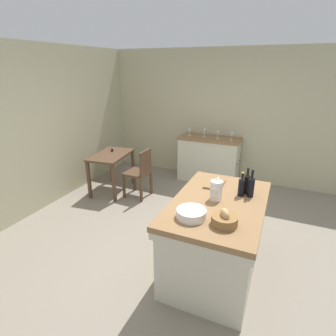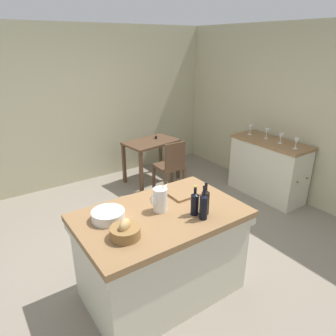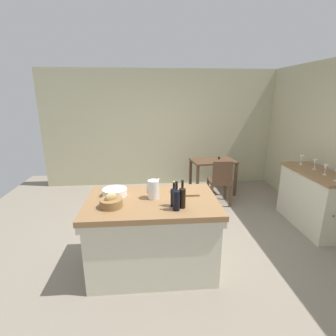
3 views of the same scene
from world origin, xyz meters
name	(u,v)px [view 3 (image 3 of 3)]	position (x,y,z in m)	size (l,w,h in m)	color
ground_plane	(173,243)	(0.00, 0.00, 0.00)	(6.76, 6.76, 0.00)	gray
wall_back	(162,129)	(0.00, 2.60, 1.30)	(5.32, 0.12, 2.60)	#B7B28E
island_table	(153,232)	(-0.29, -0.49, 0.48)	(1.50, 0.95, 0.89)	olive
side_cabinet	(313,199)	(2.26, 0.32, 0.46)	(0.52, 1.23, 0.92)	olive
writing_desk	(213,165)	(1.04, 1.85, 0.62)	(0.96, 0.67, 0.79)	#513826
wooden_chair	(220,181)	(1.03, 1.24, 0.48)	(0.41, 0.41, 0.89)	#513826
pitcher	(153,189)	(-0.27, -0.44, 1.00)	(0.17, 0.13, 0.26)	white
wash_bowl	(115,192)	(-0.73, -0.32, 0.93)	(0.29, 0.29, 0.08)	white
bread_basket	(111,202)	(-0.73, -0.64, 0.95)	(0.24, 0.24, 0.16)	olive
cutting_board	(185,193)	(0.11, -0.33, 0.90)	(0.32, 0.21, 0.02)	olive
wine_bottle_dark	(182,197)	(0.02, -0.72, 1.02)	(0.07, 0.07, 0.31)	black
wine_bottle_amber	(174,196)	(-0.06, -0.68, 1.01)	(0.07, 0.07, 0.28)	black
wine_bottle_green	(176,199)	(-0.05, -0.78, 1.02)	(0.07, 0.07, 0.31)	black
wine_glass_left	(326,168)	(2.26, 0.16, 1.02)	(0.07, 0.07, 0.15)	white
wine_glass_middle	(315,163)	(2.28, 0.44, 1.03)	(0.07, 0.07, 0.16)	white
wine_glass_right	(302,158)	(2.25, 0.74, 1.02)	(0.07, 0.07, 0.15)	white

